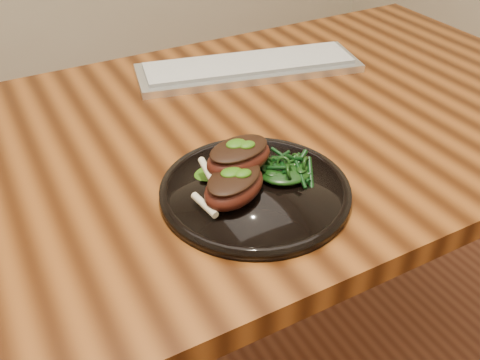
# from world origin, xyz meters

# --- Properties ---
(desk) EXTENTS (1.60, 0.80, 0.75)m
(desk) POSITION_xyz_m (0.00, 0.00, 0.67)
(desk) COLOR #351606
(desk) RESTS_ON ground
(plate) EXTENTS (0.28, 0.28, 0.02)m
(plate) POSITION_xyz_m (-0.01, -0.20, 0.76)
(plate) COLOR black
(plate) RESTS_ON desk
(lamb_chop_front) EXTENTS (0.13, 0.11, 0.05)m
(lamb_chop_front) POSITION_xyz_m (-0.05, -0.21, 0.79)
(lamb_chop_front) COLOR #41140C
(lamb_chop_front) RESTS_ON plate
(lamb_chop_back) EXTENTS (0.12, 0.09, 0.05)m
(lamb_chop_back) POSITION_xyz_m (-0.02, -0.17, 0.81)
(lamb_chop_back) COLOR #41140C
(lamb_chop_back) RESTS_ON plate
(herb_smear) EXTENTS (0.07, 0.05, 0.00)m
(herb_smear) POSITION_xyz_m (-0.05, -0.14, 0.77)
(herb_smear) COLOR #1C4A07
(herb_smear) RESTS_ON plate
(greens_heap) EXTENTS (0.09, 0.08, 0.03)m
(greens_heap) POSITION_xyz_m (0.04, -0.19, 0.78)
(greens_heap) COLOR black
(greens_heap) RESTS_ON plate
(keyboard) EXTENTS (0.50, 0.25, 0.02)m
(keyboard) POSITION_xyz_m (0.20, 0.20, 0.76)
(keyboard) COLOR silver
(keyboard) RESTS_ON desk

